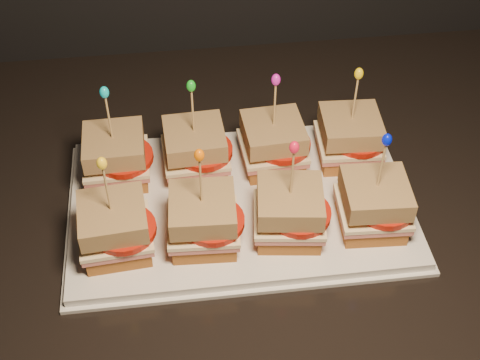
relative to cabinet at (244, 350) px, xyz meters
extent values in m
cube|color=black|center=(0.00, 0.00, 0.00)|extent=(2.61, 0.64, 0.91)
cube|color=black|center=(0.00, 0.00, 0.47)|extent=(2.65, 0.68, 0.04)
cube|color=white|center=(-0.02, -0.07, 0.50)|extent=(0.46, 0.28, 0.02)
cube|color=white|center=(-0.02, -0.07, 0.49)|extent=(0.47, 0.30, 0.01)
cube|color=brown|center=(-0.18, 0.00, 0.52)|extent=(0.08, 0.08, 0.02)
cube|color=#C2615E|center=(-0.18, 0.00, 0.54)|extent=(0.09, 0.09, 0.01)
cube|color=#FFE7B0|center=(-0.18, 0.00, 0.54)|extent=(0.09, 0.09, 0.01)
cylinder|color=#B31B0B|center=(-0.17, -0.01, 0.55)|extent=(0.08, 0.08, 0.01)
cube|color=#65370D|center=(-0.18, 0.00, 0.57)|extent=(0.08, 0.08, 0.03)
cylinder|color=tan|center=(-0.18, 0.00, 0.61)|extent=(0.00, 0.00, 0.09)
ellipsoid|color=#09B6BD|center=(-0.18, 0.00, 0.66)|extent=(0.01, 0.01, 0.02)
cube|color=brown|center=(-0.07, 0.00, 0.52)|extent=(0.08, 0.08, 0.02)
cube|color=#C2615E|center=(-0.07, 0.00, 0.54)|extent=(0.09, 0.09, 0.01)
cube|color=#FFE7B0|center=(-0.07, 0.00, 0.54)|extent=(0.09, 0.09, 0.01)
cylinder|color=#B31B0B|center=(-0.06, -0.01, 0.55)|extent=(0.08, 0.08, 0.01)
cube|color=#65370D|center=(-0.07, 0.00, 0.57)|extent=(0.09, 0.09, 0.03)
cylinder|color=tan|center=(-0.07, 0.00, 0.61)|extent=(0.00, 0.00, 0.09)
ellipsoid|color=#16A71E|center=(-0.07, 0.00, 0.66)|extent=(0.01, 0.01, 0.02)
cube|color=brown|center=(0.04, 0.00, 0.52)|extent=(0.08, 0.08, 0.02)
cube|color=#C2615E|center=(0.04, 0.00, 0.54)|extent=(0.09, 0.09, 0.01)
cube|color=#FFE7B0|center=(0.04, 0.00, 0.54)|extent=(0.09, 0.09, 0.01)
cylinder|color=#B31B0B|center=(0.05, -0.01, 0.55)|extent=(0.08, 0.08, 0.01)
cube|color=#65370D|center=(0.04, 0.00, 0.57)|extent=(0.09, 0.09, 0.03)
cylinder|color=tan|center=(0.04, 0.00, 0.61)|extent=(0.00, 0.00, 0.09)
ellipsoid|color=#CC1AA9|center=(0.04, 0.00, 0.66)|extent=(0.01, 0.01, 0.02)
cube|color=brown|center=(0.15, 0.00, 0.52)|extent=(0.08, 0.08, 0.02)
cube|color=#C2615E|center=(0.15, 0.00, 0.54)|extent=(0.09, 0.09, 0.01)
cube|color=#FFE7B0|center=(0.15, 0.00, 0.54)|extent=(0.09, 0.09, 0.01)
cylinder|color=#B31B0B|center=(0.16, -0.01, 0.55)|extent=(0.08, 0.08, 0.01)
cube|color=#65370D|center=(0.15, 0.00, 0.57)|extent=(0.09, 0.09, 0.03)
cylinder|color=tan|center=(0.15, 0.00, 0.61)|extent=(0.00, 0.00, 0.09)
ellipsoid|color=yellow|center=(0.15, 0.00, 0.66)|extent=(0.01, 0.01, 0.02)
cube|color=brown|center=(-0.18, -0.14, 0.52)|extent=(0.09, 0.09, 0.02)
cube|color=#C2615E|center=(-0.18, -0.14, 0.54)|extent=(0.09, 0.09, 0.01)
cube|color=#FFE7B0|center=(-0.18, -0.14, 0.54)|extent=(0.10, 0.09, 0.01)
cylinder|color=#B31B0B|center=(-0.17, -0.14, 0.55)|extent=(0.08, 0.08, 0.01)
cube|color=#65370D|center=(-0.18, -0.14, 0.57)|extent=(0.09, 0.09, 0.03)
cylinder|color=tan|center=(-0.18, -0.14, 0.61)|extent=(0.00, 0.00, 0.09)
ellipsoid|color=yellow|center=(-0.18, -0.14, 0.66)|extent=(0.01, 0.01, 0.02)
cube|color=brown|center=(-0.07, -0.14, 0.52)|extent=(0.08, 0.08, 0.02)
cube|color=#C2615E|center=(-0.07, -0.14, 0.54)|extent=(0.09, 0.09, 0.01)
cube|color=#FFE7B0|center=(-0.07, -0.14, 0.54)|extent=(0.09, 0.09, 0.01)
cylinder|color=#B31B0B|center=(-0.06, -0.14, 0.55)|extent=(0.08, 0.08, 0.01)
cube|color=#65370D|center=(-0.07, -0.14, 0.57)|extent=(0.09, 0.09, 0.03)
cylinder|color=tan|center=(-0.07, -0.14, 0.61)|extent=(0.00, 0.00, 0.09)
ellipsoid|color=#F16602|center=(-0.07, -0.14, 0.66)|extent=(0.01, 0.01, 0.02)
cube|color=brown|center=(0.04, -0.14, 0.52)|extent=(0.09, 0.09, 0.02)
cube|color=#C2615E|center=(0.04, -0.14, 0.54)|extent=(0.10, 0.10, 0.01)
cube|color=#FFE7B0|center=(0.04, -0.14, 0.54)|extent=(0.10, 0.10, 0.01)
cylinder|color=#B31B0B|center=(0.05, -0.14, 0.55)|extent=(0.08, 0.08, 0.01)
cube|color=#65370D|center=(0.04, -0.14, 0.57)|extent=(0.09, 0.09, 0.03)
cylinder|color=tan|center=(0.04, -0.14, 0.61)|extent=(0.00, 0.00, 0.09)
ellipsoid|color=red|center=(0.04, -0.14, 0.66)|extent=(0.01, 0.01, 0.02)
cube|color=brown|center=(0.15, -0.14, 0.52)|extent=(0.08, 0.08, 0.02)
cube|color=#C2615E|center=(0.15, -0.14, 0.54)|extent=(0.09, 0.09, 0.01)
cube|color=#FFE7B0|center=(0.15, -0.14, 0.54)|extent=(0.09, 0.09, 0.01)
cylinder|color=#B31B0B|center=(0.16, -0.14, 0.55)|extent=(0.08, 0.08, 0.01)
cube|color=#65370D|center=(0.15, -0.14, 0.57)|extent=(0.09, 0.09, 0.03)
cylinder|color=tan|center=(0.15, -0.14, 0.61)|extent=(0.00, 0.00, 0.09)
ellipsoid|color=#0411CC|center=(0.15, -0.14, 0.66)|extent=(0.01, 0.01, 0.02)
camera|label=1|loc=(-0.09, -0.70, 1.17)|focal=50.00mm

